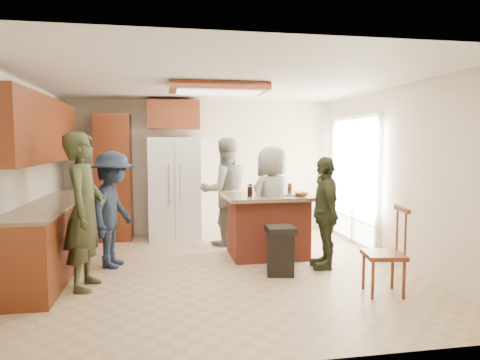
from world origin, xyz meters
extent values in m
plane|color=tan|center=(0.00, 0.00, 0.00)|extent=(5.00, 5.00, 0.00)
plane|color=white|center=(0.00, 0.00, 2.50)|extent=(5.00, 5.00, 0.00)
plane|color=beige|center=(0.00, 2.50, 1.25)|extent=(5.00, 0.00, 5.00)
plane|color=beige|center=(0.00, -2.50, 1.25)|extent=(5.00, 0.00, 5.00)
plane|color=beige|center=(-2.50, 0.00, 1.25)|extent=(0.00, 5.00, 5.00)
plane|color=beige|center=(2.50, 0.00, 1.25)|extent=(0.00, 5.00, 5.00)
cube|color=white|center=(2.48, 1.20, 1.05)|extent=(0.02, 1.60, 2.10)
cube|color=white|center=(2.46, 1.20, 1.05)|extent=(0.08, 1.72, 2.10)
cube|color=maroon|center=(0.00, 0.20, 2.44)|extent=(1.30, 0.70, 0.10)
cube|color=white|center=(0.00, 0.20, 2.38)|extent=(1.10, 0.50, 0.02)
cube|color=olive|center=(4.00, 1.20, -0.05)|extent=(3.00, 3.00, 0.10)
cube|color=#593319|center=(4.70, 1.80, 1.00)|extent=(1.40, 1.60, 2.00)
imported|color=#323620|center=(-1.65, -0.41, 0.92)|extent=(0.56, 0.72, 1.83)
imported|color=gray|center=(0.28, 1.49, 0.90)|extent=(0.95, 0.68, 1.79)
imported|color=gray|center=(0.86, 0.56, 0.83)|extent=(0.97, 0.87, 1.67)
imported|color=#333720|center=(1.42, -0.11, 0.76)|extent=(0.57, 0.94, 1.52)
imported|color=#192232|center=(-1.42, 0.44, 0.80)|extent=(0.73, 1.12, 1.60)
cube|color=maroon|center=(-2.20, 0.40, 0.44)|extent=(0.60, 3.00, 0.88)
cube|color=#846B4C|center=(-2.20, 0.40, 0.90)|extent=(0.64, 3.00, 0.04)
cube|color=maroon|center=(-2.33, 0.40, 1.88)|extent=(0.35, 3.00, 0.85)
cube|color=maroon|center=(-1.60, 2.20, 1.10)|extent=(0.60, 0.60, 2.20)
cube|color=maroon|center=(-0.55, 2.20, 2.20)|extent=(0.90, 0.60, 0.50)
cube|color=white|center=(-0.55, 2.12, 0.90)|extent=(0.90, 0.72, 1.80)
cube|color=gray|center=(-0.55, 1.75, 0.90)|extent=(0.01, 0.01, 1.71)
cylinder|color=silver|center=(-0.65, 1.73, 0.99)|extent=(0.02, 0.02, 0.70)
cylinder|color=silver|center=(-0.45, 1.73, 0.99)|extent=(0.02, 0.02, 0.70)
cube|color=#993827|center=(0.79, 0.62, 0.44)|extent=(1.10, 0.85, 0.88)
cube|color=olive|center=(0.79, 0.62, 0.91)|extent=(1.28, 1.03, 0.05)
cube|color=silver|center=(1.04, 0.57, 0.94)|extent=(0.40, 0.33, 0.02)
imported|color=brown|center=(1.24, 0.37, 0.96)|extent=(0.23, 0.23, 0.05)
cylinder|color=black|center=(0.49, 0.44, 1.01)|extent=(0.07, 0.07, 0.15)
cylinder|color=black|center=(0.58, 0.82, 1.01)|extent=(0.07, 0.07, 0.15)
cylinder|color=black|center=(1.20, 0.80, 1.01)|extent=(0.07, 0.07, 0.15)
cube|color=black|center=(0.74, -0.30, 0.28)|extent=(0.40, 0.40, 0.55)
cube|color=black|center=(0.74, -0.30, 0.59)|extent=(0.37, 0.37, 0.08)
cube|color=maroon|center=(1.69, -1.21, 0.45)|extent=(0.48, 0.48, 0.05)
cylinder|color=maroon|center=(1.49, -1.35, 0.22)|extent=(0.04, 0.04, 0.44)
cylinder|color=maroon|center=(1.83, -1.41, 0.22)|extent=(0.04, 0.04, 0.44)
cylinder|color=maroon|center=(1.55, -1.02, 0.22)|extent=(0.04, 0.04, 0.44)
cylinder|color=maroon|center=(1.89, -1.07, 0.22)|extent=(0.04, 0.04, 0.44)
cube|color=maroon|center=(1.88, -1.24, 0.97)|extent=(0.10, 0.40, 0.05)
cylinder|color=maroon|center=(1.86, -1.36, 0.72)|extent=(0.03, 0.03, 0.50)
cylinder|color=maroon|center=(1.90, -1.13, 0.72)|extent=(0.03, 0.03, 0.50)
camera|label=1|loc=(-0.73, -5.57, 1.71)|focal=32.00mm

